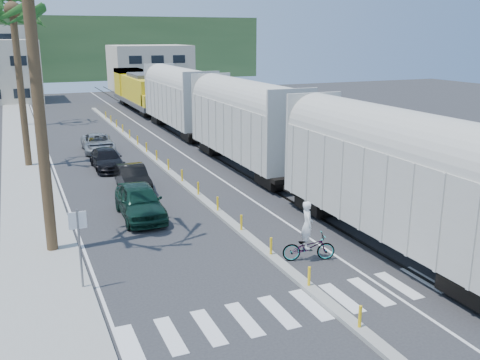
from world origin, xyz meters
The scene contains 15 objects.
ground centered at (0.00, 0.00, 0.00)m, with size 140.00×140.00×0.00m, color #28282B.
sidewalk centered at (-8.50, 25.00, 0.07)m, with size 3.00×90.00×0.15m, color gray.
rails centered at (5.00, 28.00, 0.03)m, with size 1.56×100.00×0.06m.
median centered at (0.00, 19.96, 0.09)m, with size 0.45×60.00×0.85m.
crosswalk centered at (0.00, -2.00, 0.01)m, with size 14.00×2.20×0.01m, color silver.
lane_markings centered at (-2.15, 25.00, 0.00)m, with size 9.42×90.00×0.01m.
freight_train centered at (5.00, 21.77, 2.91)m, with size 3.00×60.94×5.85m.
street_sign centered at (-7.30, 2.00, 1.97)m, with size 0.60×0.08×3.00m.
buildings centered at (-6.41, 71.66, 4.36)m, with size 38.00×27.00×10.00m.
hillside centered at (0.00, 100.00, 6.00)m, with size 80.00×20.00×12.00m, color #385628.
car_lead centered at (-3.70, 8.90, 0.83)m, with size 2.09×4.91×1.66m, color black.
car_second centered at (-2.98, 13.93, 0.70)m, with size 1.53×4.26×1.40m, color black.
car_third centered at (-3.51, 19.40, 0.66)m, with size 1.86×4.53×1.31m, color black.
car_rear centered at (-3.21, 25.19, 0.67)m, with size 2.42×4.90×1.34m, color #9EA1A3.
cyclist centered at (1.24, 1.20, 0.77)m, with size 1.92×2.50×2.46m.
Camera 1 is at (-8.93, -15.77, 8.65)m, focal length 40.00 mm.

